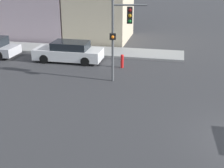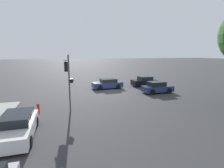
{
  "view_description": "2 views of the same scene",
  "coord_description": "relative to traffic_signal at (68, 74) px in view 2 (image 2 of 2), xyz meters",
  "views": [
    {
      "loc": [
        -11.36,
        3.22,
        6.47
      ],
      "look_at": [
        1.54,
        6.0,
        1.41
      ],
      "focal_mm": 50.0,
      "sensor_mm": 36.0,
      "label": 1
    },
    {
      "loc": [
        6.25,
        21.9,
        5.0
      ],
      "look_at": [
        1.22,
        4.58,
        1.84
      ],
      "focal_mm": 28.0,
      "sensor_mm": 36.0,
      "label": 2
    }
  ],
  "objects": [
    {
      "name": "ground_plane",
      "position": [
        -5.7,
        -6.39,
        -3.22
      ],
      "size": [
        300.0,
        300.0,
        0.0
      ],
      "primitive_type": "plane",
      "color": "#333335"
    },
    {
      "name": "traffic_signal",
      "position": [
        0.0,
        0.0,
        0.0
      ],
      "size": [
        0.8,
        2.0,
        4.92
      ],
      "rotation": [
        0.0,
        0.0,
        3.33
      ],
      "color": "#515456",
      "rests_on": "ground_plane"
    },
    {
      "name": "crossing_car_0",
      "position": [
        -11.16,
        -3.98,
        -2.52
      ],
      "size": [
        3.92,
        1.93,
        1.46
      ],
      "rotation": [
        0.0,
        0.0,
        3.17
      ],
      "color": "navy",
      "rests_on": "ground_plane"
    },
    {
      "name": "crossing_car_1",
      "position": [
        -11.78,
        -8.88,
        -2.52
      ],
      "size": [
        3.81,
        1.98,
        1.49
      ],
      "rotation": [
        0.0,
        0.0,
        -0.0
      ],
      "color": "black",
      "rests_on": "ground_plane"
    },
    {
      "name": "crossing_car_2",
      "position": [
        -5.75,
        -8.48,
        -2.53
      ],
      "size": [
        4.34,
        2.13,
        1.42
      ],
      "rotation": [
        0.0,
        0.0,
        0.05
      ],
      "color": "navy",
      "rests_on": "ground_plane"
    },
    {
      "name": "parked_car_0",
      "position": [
        3.27,
        4.35,
        -2.54
      ],
      "size": [
        2.0,
        4.81,
        1.42
      ],
      "rotation": [
        0.0,
        0.0,
        1.58
      ],
      "color": "silver",
      "rests_on": "ground_plane"
    },
    {
      "name": "fire_hydrant",
      "position": [
        2.57,
        0.37,
        -2.73
      ],
      "size": [
        0.22,
        0.22,
        0.92
      ],
      "color": "red",
      "rests_on": "ground_plane"
    }
  ]
}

